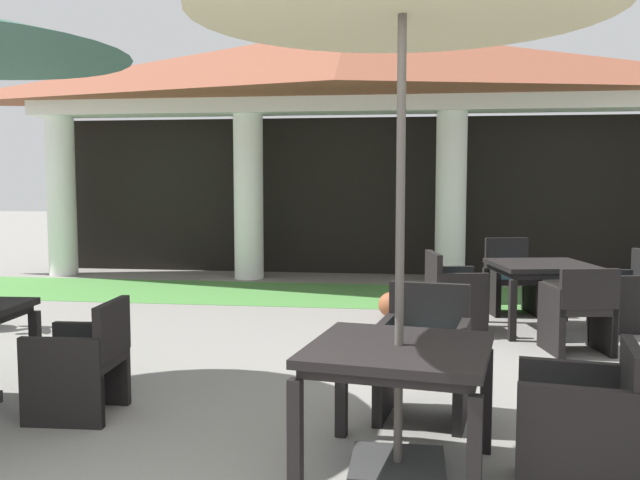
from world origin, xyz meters
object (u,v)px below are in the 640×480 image
at_px(patio_chair_mid_right_north, 424,357).
at_px(terracotta_urn, 392,304).
at_px(patio_chair_mid_left_north, 511,280).
at_px(patio_chair_mid_left_west, 453,293).
at_px(patio_table_mid_right, 399,362).
at_px(patio_chair_mid_right_east, 582,424).
at_px(patio_table_mid_left, 541,272).
at_px(patio_chair_mid_left_south, 579,311).
at_px(patio_chair_mid_left_east, 627,293).
at_px(patio_chair_near_foreground_east, 82,362).

bearing_deg(patio_chair_mid_right_north, terracotta_urn, -75.40).
height_order(patio_chair_mid_left_north, patio_chair_mid_left_west, patio_chair_mid_left_north).
relative_size(patio_chair_mid_left_west, patio_table_mid_right, 0.77).
distance_m(patio_table_mid_right, patio_chair_mid_right_east, 0.99).
height_order(patio_table_mid_left, terracotta_urn, patio_table_mid_left).
bearing_deg(patio_chair_mid_left_south, patio_chair_mid_left_east, 44.88).
height_order(patio_chair_near_foreground_east, patio_chair_mid_left_south, patio_chair_mid_left_south).
relative_size(patio_chair_mid_left_south, patio_chair_mid_right_east, 1.02).
distance_m(patio_chair_mid_right_north, terracotta_urn, 3.45).
xyz_separation_m(patio_chair_mid_left_west, terracotta_urn, (-0.66, 0.67, -0.26)).
bearing_deg(patio_chair_mid_right_north, patio_chair_mid_right_east, 134.89).
distance_m(patio_chair_mid_left_south, terracotta_urn, 2.32).
bearing_deg(patio_chair_mid_left_west, patio_chair_mid_left_east, 90.00).
bearing_deg(terracotta_urn, patio_chair_mid_left_west, -45.44).
bearing_deg(patio_chair_mid_left_east, patio_chair_mid_right_north, 133.37).
xyz_separation_m(patio_chair_mid_right_east, terracotta_urn, (-1.11, 4.53, -0.23)).
height_order(patio_table_mid_left, patio_chair_mid_left_south, patio_chair_mid_left_south).
relative_size(patio_chair_mid_left_east, patio_chair_mid_right_east, 1.07).
distance_m(patio_chair_near_foreground_east, patio_chair_mid_left_south, 4.46).
relative_size(patio_chair_mid_right_east, terracotta_urn, 2.12).
bearing_deg(terracotta_urn, patio_chair_mid_left_east, -6.93).
height_order(patio_chair_mid_left_east, patio_chair_mid_right_east, patio_chair_mid_left_east).
distance_m(patio_chair_mid_left_south, patio_chair_mid_left_east, 1.37).
xyz_separation_m(patio_chair_mid_right_north, terracotta_urn, (-0.32, 3.43, -0.27)).
distance_m(patio_chair_near_foreground_east, patio_table_mid_left, 4.88).
height_order(patio_table_mid_right, patio_chair_mid_right_east, patio_chair_mid_right_east).
relative_size(patio_table_mid_left, patio_chair_mid_left_south, 1.40).
bearing_deg(patio_chair_mid_right_north, patio_chair_mid_left_west, -87.87).
bearing_deg(patio_chair_mid_right_east, patio_chair_mid_right_north, 44.89).
height_order(patio_table_mid_left, patio_chair_mid_right_east, patio_chair_mid_right_east).
bearing_deg(patio_chair_mid_left_north, terracotta_urn, 7.06).
xyz_separation_m(patio_chair_near_foreground_east, patio_chair_mid_left_west, (2.71, 3.03, 0.04)).
bearing_deg(patio_chair_near_foreground_east, patio_chair_mid_left_east, -56.25).
relative_size(patio_chair_mid_left_north, patio_chair_mid_right_east, 1.12).
relative_size(patio_chair_mid_left_east, patio_chair_mid_right_north, 0.96).
bearing_deg(patio_chair_mid_left_south, patio_chair_mid_right_east, -113.36).
bearing_deg(patio_chair_mid_left_south, patio_chair_mid_left_north, 90.00).
height_order(patio_chair_mid_right_north, patio_chair_mid_right_east, patio_chair_mid_right_north).
xyz_separation_m(patio_chair_mid_left_south, patio_chair_mid_right_north, (-1.48, -1.99, 0.02)).
distance_m(patio_chair_mid_left_east, patio_table_mid_right, 4.73).
bearing_deg(patio_chair_mid_right_east, patio_table_mid_right, 90.00).
distance_m(patio_chair_near_foreground_east, terracotta_urn, 4.24).
relative_size(patio_chair_near_foreground_east, patio_table_mid_left, 0.69).
bearing_deg(patio_chair_mid_right_east, patio_chair_near_foreground_east, 84.67).
distance_m(patio_chair_mid_left_north, patio_chair_mid_left_west, 1.37).
distance_m(patio_chair_mid_left_north, patio_chair_mid_right_east, 5.00).
bearing_deg(patio_chair_mid_left_north, patio_chair_mid_left_east, 134.94).
height_order(patio_chair_mid_left_north, patio_chair_mid_left_south, patio_chair_mid_left_north).
relative_size(patio_table_mid_right, terracotta_urn, 2.89).
bearing_deg(patio_chair_mid_right_north, patio_chair_mid_left_north, -96.72).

